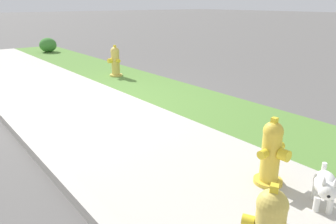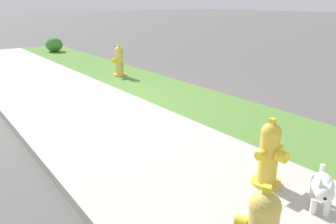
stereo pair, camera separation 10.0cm
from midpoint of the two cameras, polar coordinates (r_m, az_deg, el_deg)
The scene contains 8 objects.
ground_plane at distance 6.37m, azimuth -14.87°, elevation 1.22°, with size 120.00×120.00×0.00m, color #5B5956.
sidewalk_pavement at distance 6.37m, azimuth -14.87°, elevation 1.26°, with size 18.00×2.30×0.01m, color #BCB7AD.
grass_verge at distance 7.29m, azimuth -0.50°, elevation 4.05°, with size 18.00×1.62×0.01m, color #568438.
street_curb at distance 6.04m, azimuth -25.73°, elevation -0.41°, with size 18.00×0.16×0.12m, color #BCB7AD.
fire_hydrant_by_grass_verge at distance 3.55m, azimuth 18.01°, elevation -7.01°, with size 0.35×0.38×0.75m.
fire_hydrant_at_driveway at distance 8.63m, azimuth -8.17°, elevation 8.76°, with size 0.39×0.37×0.80m.
small_white_dog at distance 3.36m, azimuth 26.11°, elevation -11.78°, with size 0.36×0.44×0.43m.
shrub_bush_mid_verge at distance 13.61m, azimuth -19.04°, elevation 11.04°, with size 0.63×0.63×0.54m.
Camera 2 is at (5.72, -2.17, 1.84)m, focal length 35.00 mm.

